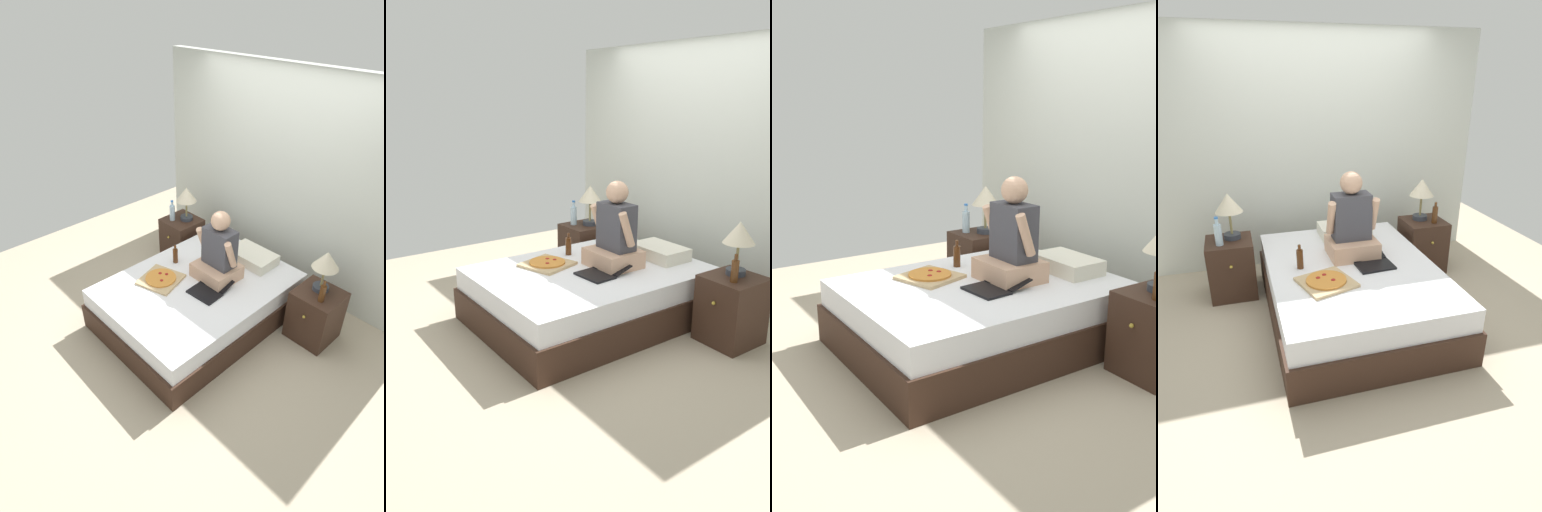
# 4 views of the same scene
# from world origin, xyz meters

# --- Properties ---
(ground_plane) EXTENTS (5.71, 5.71, 0.00)m
(ground_plane) POSITION_xyz_m (0.00, 0.00, 0.00)
(ground_plane) COLOR tan
(wall_back) EXTENTS (3.71, 0.12, 2.50)m
(wall_back) POSITION_xyz_m (0.00, 1.37, 1.25)
(wall_back) COLOR silver
(wall_back) RESTS_ON ground
(bed) EXTENTS (1.48, 2.02, 0.49)m
(bed) POSITION_xyz_m (0.00, 0.00, 0.24)
(bed) COLOR #382319
(bed) RESTS_ON ground
(nightstand_left) EXTENTS (0.44, 0.47, 0.58)m
(nightstand_left) POSITION_xyz_m (-1.04, 0.69, 0.29)
(nightstand_left) COLOR #382319
(nightstand_left) RESTS_ON ground
(lamp_on_left_nightstand) EXTENTS (0.26, 0.26, 0.45)m
(lamp_on_left_nightstand) POSITION_xyz_m (-1.00, 0.74, 0.90)
(lamp_on_left_nightstand) COLOR #333842
(lamp_on_left_nightstand) RESTS_ON nightstand_left
(water_bottle) EXTENTS (0.07, 0.07, 0.28)m
(water_bottle) POSITION_xyz_m (-1.12, 0.60, 0.69)
(water_bottle) COLOR silver
(water_bottle) RESTS_ON nightstand_left
(nightstand_right) EXTENTS (0.44, 0.47, 0.58)m
(nightstand_right) POSITION_xyz_m (1.04, 0.69, 0.29)
(nightstand_right) COLOR #382319
(nightstand_right) RESTS_ON ground
(lamp_on_right_nightstand) EXTENTS (0.26, 0.26, 0.45)m
(lamp_on_right_nightstand) POSITION_xyz_m (1.01, 0.74, 0.90)
(lamp_on_right_nightstand) COLOR #333842
(lamp_on_right_nightstand) RESTS_ON nightstand_right
(beer_bottle) EXTENTS (0.06, 0.06, 0.23)m
(beer_bottle) POSITION_xyz_m (1.11, 0.59, 0.67)
(beer_bottle) COLOR #512D14
(beer_bottle) RESTS_ON nightstand_right
(pillow) EXTENTS (0.52, 0.34, 0.12)m
(pillow) POSITION_xyz_m (0.14, 0.73, 0.55)
(pillow) COLOR silver
(pillow) RESTS_ON bed
(person_seated) EXTENTS (0.47, 0.40, 0.78)m
(person_seated) POSITION_xyz_m (0.07, 0.23, 0.78)
(person_seated) COLOR tan
(person_seated) RESTS_ON bed
(laptop) EXTENTS (0.34, 0.43, 0.07)m
(laptop) POSITION_xyz_m (0.18, -0.02, 0.51)
(laptop) COLOR black
(laptop) RESTS_ON bed
(pizza_box) EXTENTS (0.50, 0.50, 0.04)m
(pizza_box) POSITION_xyz_m (-0.29, -0.27, 0.51)
(pizza_box) COLOR tan
(pizza_box) RESTS_ON bed
(beer_bottle_on_bed) EXTENTS (0.06, 0.06, 0.22)m
(beer_bottle_on_bed) POSITION_xyz_m (-0.45, 0.07, 0.59)
(beer_bottle_on_bed) COLOR #4C2811
(beer_bottle_on_bed) RESTS_ON bed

